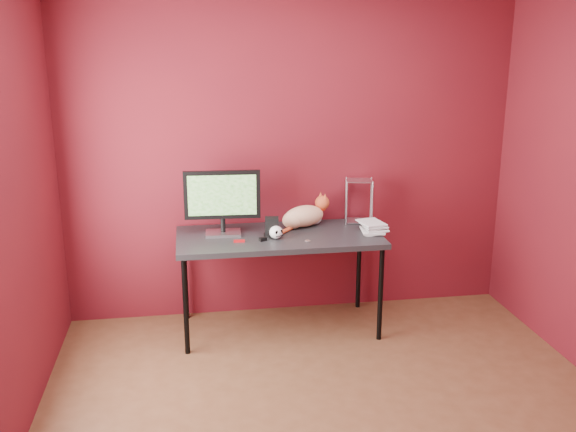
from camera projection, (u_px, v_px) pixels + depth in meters
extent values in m
cube|color=#502F1B|center=(340.00, 430.00, 3.65)|extent=(3.50, 3.50, 0.01)
cube|color=#59101A|center=(291.00, 152.00, 4.96)|extent=(3.50, 0.02, 2.60)
cube|color=#59101A|center=(513.00, 385.00, 1.63)|extent=(3.50, 0.02, 2.60)
cube|color=black|center=(279.00, 237.00, 4.73)|extent=(1.50, 0.70, 0.04)
cylinder|color=black|center=(186.00, 307.00, 4.44)|extent=(0.04, 0.04, 0.71)
cylinder|color=black|center=(380.00, 294.00, 4.65)|extent=(0.04, 0.04, 0.71)
cylinder|color=black|center=(185.00, 276.00, 5.01)|extent=(0.04, 0.04, 0.71)
cylinder|color=black|center=(359.00, 266.00, 5.22)|extent=(0.04, 0.04, 0.71)
cube|color=#B6B5BB|center=(223.00, 233.00, 4.73)|extent=(0.27, 0.19, 0.02)
cylinder|color=black|center=(223.00, 225.00, 4.72)|extent=(0.04, 0.04, 0.11)
cube|color=black|center=(222.00, 195.00, 4.66)|extent=(0.56, 0.06, 0.36)
cube|color=#1D5015|center=(222.00, 195.00, 4.66)|extent=(0.49, 0.03, 0.30)
ellipsoid|color=orange|center=(304.00, 216.00, 4.92)|extent=(0.39, 0.31, 0.16)
ellipsoid|color=orange|center=(293.00, 220.00, 4.87)|extent=(0.21, 0.21, 0.13)
sphere|color=white|center=(315.00, 217.00, 4.98)|extent=(0.11, 0.11, 0.11)
sphere|color=#CF5128|center=(322.00, 203.00, 4.99)|extent=(0.11, 0.11, 0.11)
cone|color=#CF5128|center=(325.00, 196.00, 4.95)|extent=(0.04, 0.04, 0.05)
cone|color=#CF5128|center=(321.00, 195.00, 5.00)|extent=(0.04, 0.04, 0.05)
cylinder|color=#AC250B|center=(321.00, 209.00, 4.99)|extent=(0.08, 0.08, 0.01)
cylinder|color=#CF5128|center=(286.00, 230.00, 4.79)|extent=(0.14, 0.16, 0.03)
ellipsoid|color=white|center=(276.00, 232.00, 4.62)|extent=(0.10, 0.10, 0.09)
ellipsoid|color=black|center=(274.00, 233.00, 4.58)|extent=(0.02, 0.02, 0.03)
ellipsoid|color=black|center=(280.00, 232.00, 4.58)|extent=(0.02, 0.02, 0.03)
cube|color=black|center=(277.00, 236.00, 4.58)|extent=(0.05, 0.03, 0.00)
cylinder|color=black|center=(272.00, 235.00, 4.70)|extent=(0.12, 0.12, 0.02)
cube|color=black|center=(272.00, 226.00, 4.68)|extent=(0.11, 0.10, 0.12)
imported|color=beige|center=(363.00, 218.00, 4.77)|extent=(0.19, 0.24, 0.22)
imported|color=beige|center=(364.00, 189.00, 4.71)|extent=(0.16, 0.22, 0.22)
imported|color=beige|center=(365.00, 160.00, 4.65)|extent=(0.18, 0.23, 0.22)
imported|color=beige|center=(366.00, 130.00, 4.59)|extent=(0.20, 0.25, 0.22)
cylinder|color=#B6B5BB|center=(349.00, 204.00, 4.93)|extent=(0.01, 0.01, 0.34)
cylinder|color=#B6B5BB|center=(374.00, 203.00, 4.96)|extent=(0.01, 0.01, 0.34)
cylinder|color=#B6B5BB|center=(344.00, 199.00, 5.08)|extent=(0.01, 0.01, 0.34)
cylinder|color=#B6B5BB|center=(368.00, 198.00, 5.11)|extent=(0.01, 0.01, 0.34)
cube|color=#B6B5BB|center=(358.00, 221.00, 5.06)|extent=(0.23, 0.20, 0.01)
cube|color=#B6B5BB|center=(360.00, 180.00, 4.98)|extent=(0.23, 0.20, 0.01)
cube|color=#B30D13|center=(239.00, 241.00, 4.56)|extent=(0.08, 0.03, 0.02)
cube|color=black|center=(263.00, 239.00, 4.58)|extent=(0.06, 0.05, 0.02)
cylinder|color=#B6B5BB|center=(308.00, 241.00, 4.58)|extent=(0.04, 0.04, 0.00)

